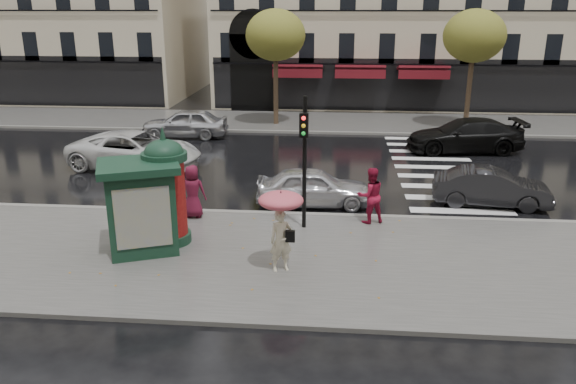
# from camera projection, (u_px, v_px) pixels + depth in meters

# --- Properties ---
(ground) EXTENTS (160.00, 160.00, 0.00)m
(ground) POSITION_uv_depth(u_px,v_px,m) (279.00, 253.00, 16.17)
(ground) COLOR black
(ground) RESTS_ON ground
(near_sidewalk) EXTENTS (90.00, 7.00, 0.12)m
(near_sidewalk) POSITION_uv_depth(u_px,v_px,m) (277.00, 259.00, 15.68)
(near_sidewalk) COLOR #474744
(near_sidewalk) RESTS_ON ground
(far_sidewalk) EXTENTS (90.00, 6.00, 0.12)m
(far_sidewalk) POSITION_uv_depth(u_px,v_px,m) (310.00, 122.00, 34.11)
(far_sidewalk) COLOR #474744
(far_sidewalk) RESTS_ON ground
(near_kerb) EXTENTS (90.00, 0.25, 0.14)m
(near_kerb) POSITION_uv_depth(u_px,v_px,m) (288.00, 214.00, 18.99)
(near_kerb) COLOR slate
(near_kerb) RESTS_ON ground
(far_kerb) EXTENTS (90.00, 0.25, 0.14)m
(far_kerb) POSITION_uv_depth(u_px,v_px,m) (308.00, 132.00, 31.27)
(far_kerb) COLOR slate
(far_kerb) RESTS_ON ground
(zebra_crossing) EXTENTS (3.60, 11.75, 0.01)m
(zebra_crossing) POSITION_uv_depth(u_px,v_px,m) (436.00, 167.00, 24.76)
(zebra_crossing) COLOR silver
(zebra_crossing) RESTS_ON ground
(tree_far_left) EXTENTS (3.40, 3.40, 6.64)m
(tree_far_left) POSITION_uv_depth(u_px,v_px,m) (275.00, 35.00, 31.71)
(tree_far_left) COLOR #38281C
(tree_far_left) RESTS_ON ground
(tree_far_right) EXTENTS (3.40, 3.40, 6.64)m
(tree_far_right) POSITION_uv_depth(u_px,v_px,m) (474.00, 36.00, 30.82)
(tree_far_right) COLOR #38281C
(tree_far_right) RESTS_ON ground
(woman_umbrella) EXTENTS (1.16, 1.16, 2.23)m
(woman_umbrella) POSITION_uv_depth(u_px,v_px,m) (281.00, 218.00, 14.43)
(woman_umbrella) COLOR beige
(woman_umbrella) RESTS_ON near_sidewalk
(woman_red) EXTENTS (1.07, 0.96, 1.83)m
(woman_red) POSITION_uv_depth(u_px,v_px,m) (370.00, 195.00, 17.89)
(woman_red) COLOR maroon
(woman_red) RESTS_ON near_sidewalk
(man_burgundy) EXTENTS (0.89, 0.60, 1.76)m
(man_burgundy) POSITION_uv_depth(u_px,v_px,m) (193.00, 191.00, 18.37)
(man_burgundy) COLOR #571126
(man_burgundy) RESTS_ON near_sidewalk
(morris_column) EXTENTS (1.30, 1.30, 3.50)m
(morris_column) POSITION_uv_depth(u_px,v_px,m) (166.00, 188.00, 16.17)
(morris_column) COLOR #133021
(morris_column) RESTS_ON near_sidewalk
(traffic_light) EXTENTS (0.27, 0.39, 4.15)m
(traffic_light) POSITION_uv_depth(u_px,v_px,m) (304.00, 151.00, 16.92)
(traffic_light) COLOR black
(traffic_light) RESTS_ON near_sidewalk
(newsstand) EXTENTS (2.67, 2.48, 2.60)m
(newsstand) POSITION_uv_depth(u_px,v_px,m) (141.00, 206.00, 15.72)
(newsstand) COLOR #133021
(newsstand) RESTS_ON near_sidewalk
(car_silver) EXTENTS (4.15, 1.92, 1.38)m
(car_silver) POSITION_uv_depth(u_px,v_px,m) (313.00, 187.00, 19.86)
(car_silver) COLOR silver
(car_silver) RESTS_ON ground
(car_darkgrey) EXTENTS (4.19, 1.93, 1.33)m
(car_darkgrey) POSITION_uv_depth(u_px,v_px,m) (491.00, 187.00, 19.87)
(car_darkgrey) COLOR black
(car_darkgrey) RESTS_ON ground
(car_white) EXTENTS (6.05, 3.41, 1.60)m
(car_white) POSITION_uv_depth(u_px,v_px,m) (135.00, 150.00, 24.40)
(car_white) COLOR silver
(car_white) RESTS_ON ground
(car_black) EXTENTS (5.70, 2.73, 1.60)m
(car_black) POSITION_uv_depth(u_px,v_px,m) (465.00, 135.00, 27.19)
(car_black) COLOR black
(car_black) RESTS_ON ground
(car_far_silver) EXTENTS (4.64, 2.07, 1.55)m
(car_far_silver) POSITION_uv_depth(u_px,v_px,m) (185.00, 123.00, 30.15)
(car_far_silver) COLOR #B2B3B7
(car_far_silver) RESTS_ON ground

